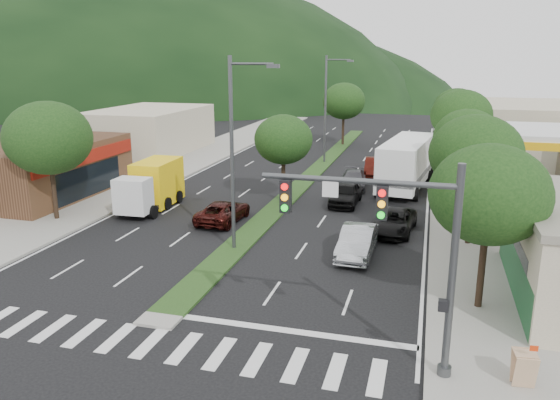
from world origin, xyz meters
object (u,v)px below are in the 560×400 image
(tree_r_c, at_px, (467,138))
(streetlight_near, at_px, (236,146))
(tree_r_b, at_px, (476,154))
(tree_r_a, at_px, (489,195))
(tree_l_a, at_px, (48,138))
(car_queue_d, at_px, (394,222))
(traffic_signal, at_px, (402,237))
(tree_r_e, at_px, (457,108))
(tree_r_d, at_px, (461,115))
(sedan_silver, at_px, (357,242))
(motorhome, at_px, (407,163))
(box_truck, at_px, (153,187))
(tree_med_near, at_px, (283,140))
(car_queue_a, at_px, (346,194))
(car_queue_c, at_px, (374,167))
(suv_maroon, at_px, (223,211))
(a_frame_sign, at_px, (524,366))
(car_queue_b, at_px, (353,180))
(streetlight_mid, at_px, (328,104))
(tree_med_far, at_px, (344,101))

(tree_r_c, distance_m, streetlight_near, 16.85)
(tree_r_b, bearing_deg, tree_r_a, -90.00)
(tree_l_a, distance_m, car_queue_d, 21.18)
(traffic_signal, height_order, tree_r_e, traffic_signal)
(tree_r_d, xyz_separation_m, sedan_silver, (-5.58, -21.20, -4.42))
(tree_r_b, relative_size, motorhome, 0.69)
(box_truck, bearing_deg, tree_med_near, -157.85)
(tree_l_a, relative_size, sedan_silver, 1.56)
(car_queue_a, bearing_deg, car_queue_c, 86.44)
(suv_maroon, relative_size, car_queue_c, 1.04)
(a_frame_sign, bearing_deg, tree_r_e, 85.84)
(motorhome, bearing_deg, car_queue_c, 132.14)
(tree_r_e, xyz_separation_m, car_queue_b, (-7.88, -16.41, -4.23))
(traffic_signal, relative_size, tree_r_a, 1.06)
(tree_med_near, height_order, car_queue_a, tree_med_near)
(tree_med_near, distance_m, car_queue_d, 10.02)
(tree_r_a, xyz_separation_m, motorhome, (-3.96, 20.50, -2.81))
(tree_r_e, relative_size, car_queue_c, 1.47)
(streetlight_mid, bearing_deg, suv_maroon, -97.17)
(tree_r_e, bearing_deg, streetlight_near, -110.23)
(tree_l_a, height_order, box_truck, tree_l_a)
(sedan_silver, bearing_deg, traffic_signal, -74.80)
(car_queue_d, bearing_deg, suv_maroon, -171.16)
(tree_med_near, distance_m, car_queue_c, 12.37)
(motorhome, bearing_deg, tree_r_a, -71.58)
(car_queue_a, distance_m, motorhome, 7.11)
(tree_r_a, xyz_separation_m, car_queue_c, (-6.78, 24.59, -4.07))
(car_queue_a, distance_m, car_queue_c, 10.04)
(car_queue_d, distance_m, a_frame_sign, 15.46)
(tree_r_d, xyz_separation_m, box_truck, (-20.07, -15.72, -3.71))
(tree_med_far, height_order, car_queue_d, tree_med_far)
(traffic_signal, bearing_deg, streetlight_near, 132.77)
(tree_r_b, bearing_deg, streetlight_near, -161.27)
(streetlight_near, bearing_deg, streetlight_mid, 90.00)
(streetlight_mid, bearing_deg, tree_l_a, -118.92)
(tree_med_near, xyz_separation_m, tree_med_far, (0.00, 26.00, 0.58))
(streetlight_near, height_order, car_queue_a, streetlight_near)
(a_frame_sign, bearing_deg, tree_med_near, 118.16)
(tree_r_e, bearing_deg, tree_med_near, -118.61)
(car_queue_a, relative_size, car_queue_c, 0.99)
(tree_r_e, distance_m, sedan_silver, 31.96)
(motorhome, bearing_deg, streetlight_mid, 140.17)
(tree_r_d, distance_m, car_queue_b, 11.12)
(streetlight_mid, distance_m, a_frame_sign, 37.03)
(tree_r_e, xyz_separation_m, streetlight_mid, (-11.79, -7.00, 0.69))
(tree_r_a, distance_m, tree_r_e, 36.00)
(tree_r_a, height_order, streetlight_mid, streetlight_mid)
(traffic_signal, bearing_deg, tree_med_near, 114.80)
(tree_l_a, xyz_separation_m, car_queue_c, (17.72, 18.59, -4.43))
(car_queue_c, xyz_separation_m, car_queue_d, (2.73, -15.41, -0.09))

